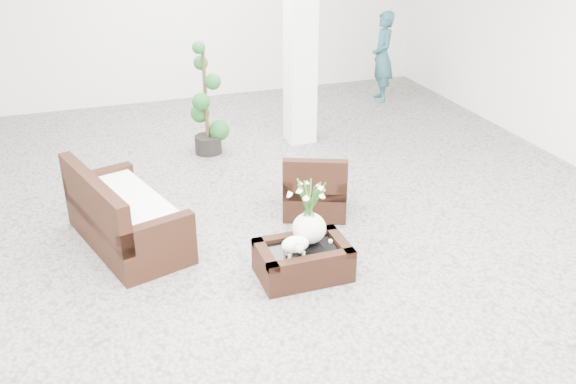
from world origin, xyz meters
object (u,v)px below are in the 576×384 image
object	(u,v)px
coffee_table	(303,262)
armchair	(315,181)
topiary	(206,100)
loveseat	(126,207)

from	to	relation	value
coffee_table	armchair	distance (m)	1.44
armchair	topiary	xyz separation A→B (m)	(-0.81, 2.24, 0.42)
coffee_table	topiary	distance (m)	3.58
armchair	loveseat	distance (m)	2.20
coffee_table	armchair	xyz separation A→B (m)	(0.63, 1.27, 0.24)
coffee_table	loveseat	size ratio (longest dim) A/B	0.54
topiary	coffee_table	bearing A→B (deg)	-87.09
loveseat	topiary	bearing A→B (deg)	-48.34
armchair	loveseat	xyz separation A→B (m)	(-2.20, -0.05, 0.05)
loveseat	coffee_table	bearing A→B (deg)	-144.91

